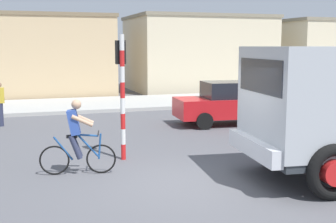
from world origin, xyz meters
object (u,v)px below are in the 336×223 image
cyclist (77,137)px  traffic_light_pole (122,79)px  pedestrian_near_kerb (0,103)px  car_white_mid (230,103)px

cyclist → traffic_light_pole: size_ratio=0.54×
pedestrian_near_kerb → car_white_mid: bearing=-15.3°
car_white_mid → pedestrian_near_kerb: bearing=164.7°
traffic_light_pole → car_white_mid: size_ratio=0.77×
cyclist → traffic_light_pole: 2.07m
traffic_light_pole → car_white_mid: 6.45m
cyclist → car_white_mid: bearing=38.5°
traffic_light_pole → pedestrian_near_kerb: size_ratio=1.98×
cyclist → pedestrian_near_kerb: (-1.91, 7.21, -0.02)m
cyclist → car_white_mid: (6.27, 4.98, -0.05)m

